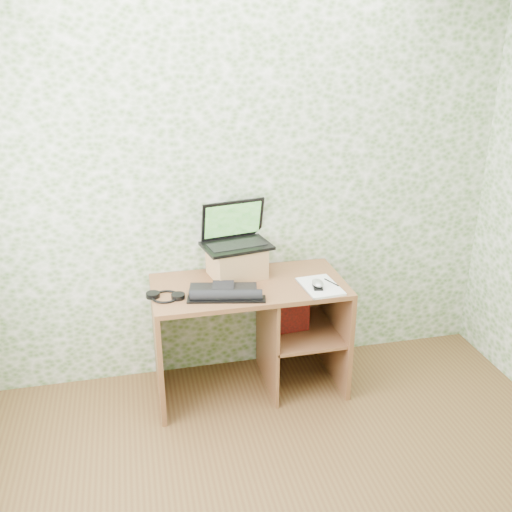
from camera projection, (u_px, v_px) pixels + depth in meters
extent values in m
plane|color=silver|center=(238.00, 185.00, 3.61)|extent=(3.50, 0.00, 3.50)
cube|color=brown|center=(249.00, 286.00, 3.54)|extent=(1.20, 0.60, 0.03)
cube|color=brown|center=(158.00, 349.00, 3.56)|extent=(0.03, 0.60, 0.72)
cube|color=brown|center=(335.00, 329.00, 3.80)|extent=(0.03, 0.60, 0.72)
cube|color=brown|center=(267.00, 337.00, 3.71)|extent=(0.02, 0.56, 0.72)
cube|color=brown|center=(301.00, 330.00, 3.75)|extent=(0.46, 0.56, 0.02)
cube|color=brown|center=(290.00, 313.00, 4.02)|extent=(0.48, 0.02, 0.72)
cube|color=#A7784B|center=(237.00, 262.00, 3.62)|extent=(0.37, 0.33, 0.20)
cube|color=black|center=(237.00, 246.00, 3.58)|extent=(0.46, 0.36, 0.02)
cube|color=black|center=(237.00, 245.00, 3.57)|extent=(0.38, 0.22, 0.00)
cube|color=black|center=(233.00, 219.00, 3.63)|extent=(0.42, 0.14, 0.26)
cube|color=#17521B|center=(233.00, 220.00, 3.63)|extent=(0.37, 0.12, 0.22)
cube|color=black|center=(223.00, 290.00, 3.43)|extent=(0.43, 0.23, 0.03)
cube|color=black|center=(223.00, 288.00, 3.42)|extent=(0.15, 0.15, 0.05)
cylinder|color=black|center=(226.00, 295.00, 3.32)|extent=(0.43, 0.15, 0.06)
cube|color=black|center=(226.00, 299.00, 3.33)|extent=(0.47, 0.18, 0.01)
torus|color=black|center=(166.00, 297.00, 3.36)|extent=(0.21, 0.21, 0.01)
cylinder|color=black|center=(153.00, 295.00, 3.36)|extent=(0.08, 0.08, 0.03)
cylinder|color=black|center=(178.00, 296.00, 3.35)|extent=(0.08, 0.08, 0.03)
cube|color=white|center=(320.00, 286.00, 3.49)|extent=(0.23, 0.32, 0.01)
ellipsoid|color=#B5B5B7|center=(318.00, 285.00, 3.45)|extent=(0.08, 0.12, 0.04)
cylinder|color=black|center=(331.00, 282.00, 3.52)|extent=(0.05, 0.12, 0.01)
cube|color=#9C120E|center=(291.00, 311.00, 3.68)|extent=(0.24, 0.09, 0.28)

